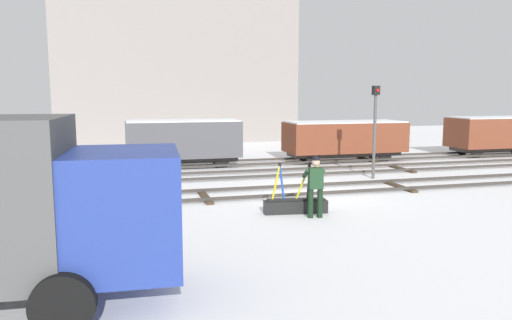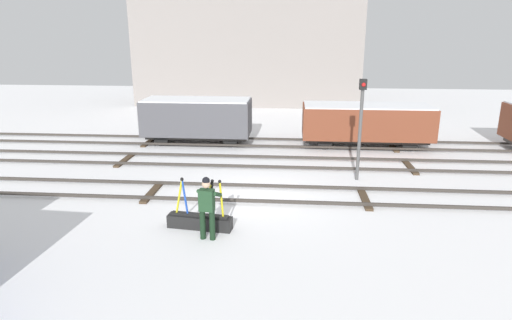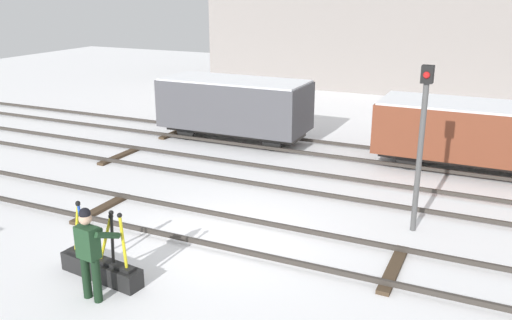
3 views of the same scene
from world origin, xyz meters
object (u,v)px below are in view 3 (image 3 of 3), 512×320
switch_lever_frame (101,266)px  signal_post (422,132)px  rail_worker (90,249)px  freight_car_near_switch (234,105)px  freight_car_mid_siding (482,133)px

switch_lever_frame → signal_post: 6.99m
rail_worker → signal_post: bearing=55.9°
freight_car_near_switch → freight_car_mid_siding: size_ratio=0.86×
switch_lever_frame → freight_car_mid_siding: size_ratio=0.31×
rail_worker → freight_car_mid_siding: 11.54m
freight_car_mid_siding → switch_lever_frame: bearing=-122.2°
signal_post → rail_worker: bearing=-131.3°
rail_worker → signal_post: signal_post is taller
switch_lever_frame → rail_worker: (0.34, -0.60, 0.71)m
rail_worker → freight_car_mid_siding: size_ratio=0.29×
rail_worker → freight_car_near_switch: (-2.41, 10.10, 0.31)m
rail_worker → freight_car_mid_siding: freight_car_mid_siding is taller
freight_car_mid_siding → signal_post: bearing=-102.1°
rail_worker → signal_post: 7.02m
switch_lever_frame → rail_worker: size_ratio=1.07×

